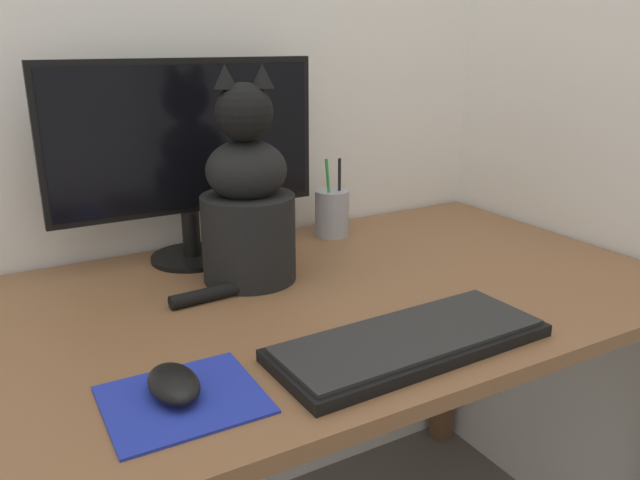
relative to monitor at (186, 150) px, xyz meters
The scene contains 7 objects.
desk 0.43m from the monitor, 79.21° to the right, with size 1.50×0.76×0.73m.
monitor is the anchor object (origin of this frame).
keyboard 0.60m from the monitor, 74.17° to the right, with size 0.43×0.18×0.02m.
mousepad_left 0.58m from the monitor, 110.05° to the right, with size 0.19×0.17×0.00m.
computer_mouse_left 0.57m from the monitor, 111.22° to the right, with size 0.06×0.10×0.03m.
cat 0.19m from the monitor, 70.47° to the right, with size 0.28×0.22×0.40m.
pen_cup 0.38m from the monitor, ahead, with size 0.08×0.08×0.18m.
Camera 1 is at (-0.43, -0.91, 1.17)m, focal length 35.00 mm.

